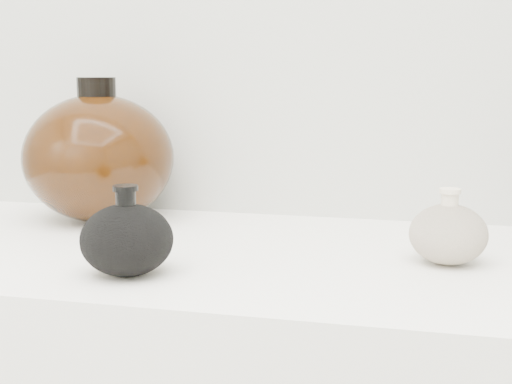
# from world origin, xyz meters

# --- Properties ---
(black_gourd_vase) EXTENTS (0.14, 0.14, 0.11)m
(black_gourd_vase) POSITION_xyz_m (-0.13, 0.81, 0.94)
(black_gourd_vase) COLOR black
(black_gourd_vase) RESTS_ON display_counter
(cream_gourd_vase) EXTENTS (0.10, 0.10, 0.10)m
(cream_gourd_vase) POSITION_xyz_m (0.24, 0.95, 0.94)
(cream_gourd_vase) COLOR beige
(cream_gourd_vase) RESTS_ON display_counter
(left_round_pot) EXTENTS (0.31, 0.31, 0.23)m
(left_round_pot) POSITION_xyz_m (-0.30, 1.09, 1.00)
(left_round_pot) COLOR black
(left_round_pot) RESTS_ON display_counter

